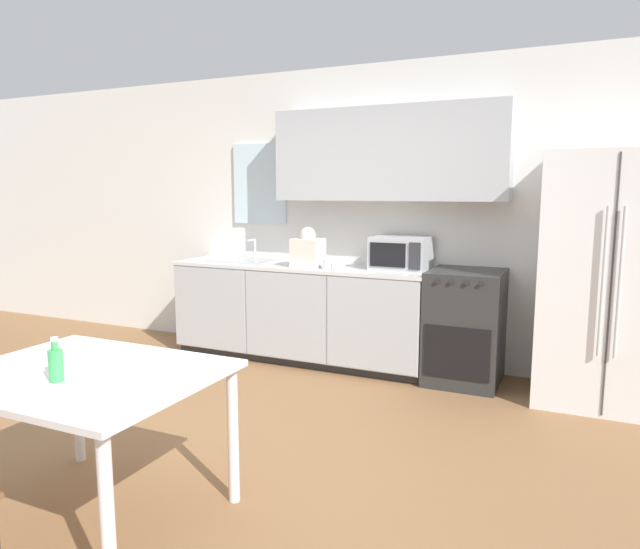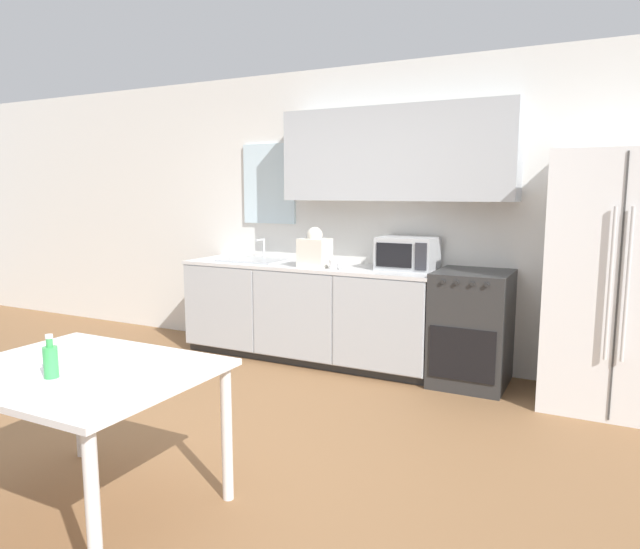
{
  "view_description": "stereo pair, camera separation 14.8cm",
  "coord_description": "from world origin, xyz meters",
  "px_view_note": "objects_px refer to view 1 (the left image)",
  "views": [
    {
      "loc": [
        1.91,
        -2.66,
        1.57
      ],
      "look_at": [
        0.42,
        0.58,
        1.05
      ],
      "focal_mm": 32.0,
      "sensor_mm": 36.0,
      "label": 1
    },
    {
      "loc": [
        2.04,
        -2.6,
        1.57
      ],
      "look_at": [
        0.42,
        0.58,
        1.05
      ],
      "focal_mm": 32.0,
      "sensor_mm": 36.0,
      "label": 2
    }
  ],
  "objects_px": {
    "refrigerator": "(609,280)",
    "drink_bottle": "(56,364)",
    "coffee_mug": "(328,265)",
    "oven_range": "(465,327)",
    "microwave": "(401,253)",
    "dining_table": "(85,390)"
  },
  "relations": [
    {
      "from": "oven_range",
      "to": "microwave",
      "type": "height_order",
      "value": "microwave"
    },
    {
      "from": "coffee_mug",
      "to": "drink_bottle",
      "type": "relative_size",
      "value": 0.55
    },
    {
      "from": "oven_range",
      "to": "dining_table",
      "type": "distance_m",
      "value": 3.06
    },
    {
      "from": "refrigerator",
      "to": "microwave",
      "type": "xyz_separation_m",
      "value": [
        -1.62,
        0.14,
        0.11
      ]
    },
    {
      "from": "coffee_mug",
      "to": "dining_table",
      "type": "xyz_separation_m",
      "value": [
        -0.1,
        -2.6,
        -0.3
      ]
    },
    {
      "from": "microwave",
      "to": "coffee_mug",
      "type": "relative_size",
      "value": 4.41
    },
    {
      "from": "refrigerator",
      "to": "oven_range",
      "type": "bearing_deg",
      "value": 177.32
    },
    {
      "from": "refrigerator",
      "to": "microwave",
      "type": "height_order",
      "value": "refrigerator"
    },
    {
      "from": "oven_range",
      "to": "microwave",
      "type": "bearing_deg",
      "value": 170.89
    },
    {
      "from": "refrigerator",
      "to": "coffee_mug",
      "type": "xyz_separation_m",
      "value": [
        -2.18,
        -0.14,
        0.02
      ]
    },
    {
      "from": "microwave",
      "to": "coffee_mug",
      "type": "height_order",
      "value": "microwave"
    },
    {
      "from": "refrigerator",
      "to": "drink_bottle",
      "type": "height_order",
      "value": "refrigerator"
    },
    {
      "from": "oven_range",
      "to": "refrigerator",
      "type": "bearing_deg",
      "value": -2.68
    },
    {
      "from": "coffee_mug",
      "to": "drink_bottle",
      "type": "height_order",
      "value": "coffee_mug"
    },
    {
      "from": "refrigerator",
      "to": "coffee_mug",
      "type": "bearing_deg",
      "value": -176.24
    },
    {
      "from": "microwave",
      "to": "refrigerator",
      "type": "bearing_deg",
      "value": -5.03
    },
    {
      "from": "refrigerator",
      "to": "microwave",
      "type": "relative_size",
      "value": 3.83
    },
    {
      "from": "dining_table",
      "to": "oven_range",
      "type": "bearing_deg",
      "value": 65.95
    },
    {
      "from": "refrigerator",
      "to": "microwave",
      "type": "distance_m",
      "value": 1.63
    },
    {
      "from": "microwave",
      "to": "dining_table",
      "type": "xyz_separation_m",
      "value": [
        -0.66,
        -2.89,
        -0.39
      ]
    },
    {
      "from": "dining_table",
      "to": "microwave",
      "type": "bearing_deg",
      "value": 77.13
    },
    {
      "from": "dining_table",
      "to": "coffee_mug",
      "type": "bearing_deg",
      "value": 87.91
    }
  ]
}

